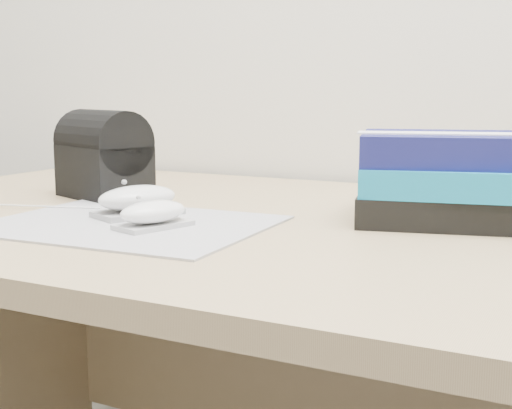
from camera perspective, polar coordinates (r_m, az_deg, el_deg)
The scene contains 7 objects.
desk at distance 1.07m, azimuth 7.95°, elevation -13.48°, with size 1.60×0.80×0.73m.
mousepad at distance 0.94m, azimuth -10.27°, elevation -1.56°, with size 0.36×0.28×0.00m, color gray.
mouse_rear at distance 0.99m, azimuth -9.46°, elevation 0.32°, with size 0.10×0.13×0.05m.
mouse_front at distance 0.90m, azimuth -8.23°, elevation -0.77°, with size 0.08×0.11×0.04m.
usb_cable at distance 1.10m, azimuth -16.98°, elevation -0.13°, with size 0.00×0.00×0.19m, color white.
book_stack at distance 0.98m, azimuth 15.45°, elevation 2.05°, with size 0.28×0.24×0.12m.
pouch at distance 1.18m, azimuth -12.09°, elevation 3.89°, with size 0.17×0.15×0.14m.
Camera 1 is at (0.32, 0.71, 0.91)m, focal length 50.00 mm.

